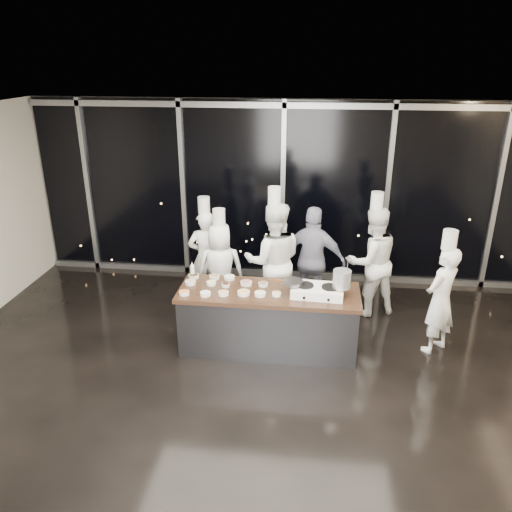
{
  "coord_description": "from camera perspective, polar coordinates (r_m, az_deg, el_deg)",
  "views": [
    {
      "loc": [
        0.56,
        -5.17,
        3.88
      ],
      "look_at": [
        -0.21,
        1.2,
        1.28
      ],
      "focal_mm": 35.0,
      "sensor_mm": 36.0,
      "label": 1
    }
  ],
  "objects": [
    {
      "name": "room_shell",
      "position": [
        5.44,
        2.55,
        4.53
      ],
      "size": [
        9.02,
        7.02,
        3.21
      ],
      "color": "beige",
      "rests_on": "ground"
    },
    {
      "name": "chef_right",
      "position": [
        7.99,
        13.06,
        -0.54
      ],
      "size": [
        1.04,
        0.94,
        1.99
      ],
      "rotation": [
        0.0,
        0.0,
        3.54
      ],
      "color": "white",
      "rests_on": "ground"
    },
    {
      "name": "chef_center",
      "position": [
        7.64,
        2.01,
        -0.55
      ],
      "size": [
        1.0,
        0.83,
        2.1
      ],
      "rotation": [
        0.0,
        0.0,
        3.29
      ],
      "color": "white",
      "rests_on": "ground"
    },
    {
      "name": "demo_counter",
      "position": [
        7.0,
        1.44,
        -7.29
      ],
      "size": [
        2.46,
        0.86,
        0.9
      ],
      "color": "#3B3C41",
      "rests_on": "ground"
    },
    {
      "name": "chef_left",
      "position": [
        7.84,
        -4.09,
        -1.41
      ],
      "size": [
        0.81,
        0.61,
        1.73
      ],
      "rotation": [
        0.0,
        0.0,
        3.34
      ],
      "color": "white",
      "rests_on": "ground"
    },
    {
      "name": "window_wall",
      "position": [
        8.92,
        3.09,
        7.2
      ],
      "size": [
        8.9,
        0.11,
        3.2
      ],
      "color": "black",
      "rests_on": "ground"
    },
    {
      "name": "chef_side",
      "position": [
        7.25,
        20.35,
        -4.57
      ],
      "size": [
        0.66,
        0.66,
        1.78
      ],
      "rotation": [
        0.0,
        0.0,
        3.9
      ],
      "color": "white",
      "rests_on": "ground"
    },
    {
      "name": "chef_far_left",
      "position": [
        8.23,
        -5.74,
        0.04
      ],
      "size": [
        0.66,
        0.53,
        1.8
      ],
      "rotation": [
        0.0,
        0.0,
        3.45
      ],
      "color": "white",
      "rests_on": "ground"
    },
    {
      "name": "stock_pot",
      "position": [
        6.61,
        9.79,
        -2.6
      ],
      "size": [
        0.25,
        0.25,
        0.24
      ],
      "primitive_type": "cylinder",
      "rotation": [
        0.0,
        0.0,
        -0.06
      ],
      "color": "silver",
      "rests_on": "stove"
    },
    {
      "name": "guest",
      "position": [
        7.89,
        6.53,
        -0.5
      ],
      "size": [
        1.08,
        0.61,
        1.74
      ],
      "rotation": [
        0.0,
        0.0,
        2.95
      ],
      "color": "#16153C",
      "rests_on": "ground"
    },
    {
      "name": "squeeze_bottle",
      "position": [
        7.23,
        -7.29,
        -1.57
      ],
      "size": [
        0.06,
        0.06,
        0.22
      ],
      "color": "white",
      "rests_on": "demo_counter"
    },
    {
      "name": "prep_bowls",
      "position": [
        6.88,
        -3.46,
        -3.42
      ],
      "size": [
        1.36,
        0.71,
        0.05
      ],
      "color": "silver",
      "rests_on": "demo_counter"
    },
    {
      "name": "ground",
      "position": [
        6.49,
        0.6,
        -14.66
      ],
      "size": [
        9.0,
        9.0,
        0.0
      ],
      "primitive_type": "plane",
      "color": "black",
      "rests_on": "ground"
    },
    {
      "name": "stove",
      "position": [
        6.7,
        7.03,
        -3.94
      ],
      "size": [
        0.7,
        0.47,
        0.14
      ],
      "rotation": [
        0.0,
        0.0,
        -0.06
      ],
      "color": "white",
      "rests_on": "demo_counter"
    },
    {
      "name": "frying_pan",
      "position": [
        6.67,
        4.18,
        -2.99
      ],
      "size": [
        0.47,
        0.28,
        0.04
      ],
      "rotation": [
        0.0,
        0.0,
        -0.06
      ],
      "color": "slate",
      "rests_on": "stove"
    }
  ]
}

